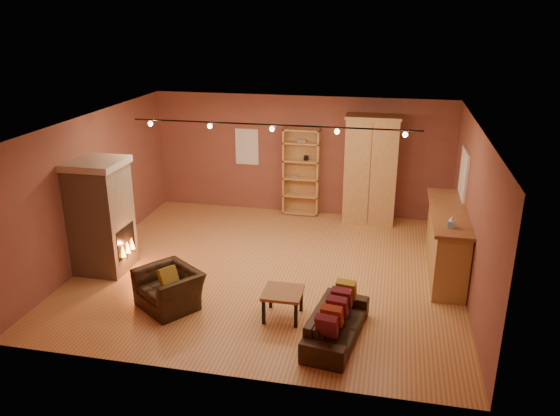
% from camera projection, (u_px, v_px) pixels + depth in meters
% --- Properties ---
extents(floor, '(7.00, 7.00, 0.00)m').
position_uv_depth(floor, '(270.00, 269.00, 10.33)').
color(floor, '#B0723E').
rests_on(floor, ground).
extents(ceiling, '(7.00, 7.00, 0.00)m').
position_uv_depth(ceiling, '(269.00, 122.00, 9.37)').
color(ceiling, brown).
rests_on(ceiling, back_wall).
extents(back_wall, '(7.00, 0.02, 2.80)m').
position_uv_depth(back_wall, '(301.00, 155.00, 12.84)').
color(back_wall, brown).
rests_on(back_wall, floor).
extents(left_wall, '(0.02, 6.50, 2.80)m').
position_uv_depth(left_wall, '(93.00, 187.00, 10.53)').
color(left_wall, brown).
rests_on(left_wall, floor).
extents(right_wall, '(0.02, 6.50, 2.80)m').
position_uv_depth(right_wall, '(472.00, 213.00, 9.17)').
color(right_wall, brown).
rests_on(right_wall, floor).
extents(fireplace, '(1.01, 0.98, 2.12)m').
position_uv_depth(fireplace, '(101.00, 216.00, 10.00)').
color(fireplace, tan).
rests_on(fireplace, floor).
extents(back_window, '(0.56, 0.04, 0.86)m').
position_uv_depth(back_window, '(247.00, 147.00, 13.02)').
color(back_window, white).
rests_on(back_window, back_wall).
extents(bookcase, '(0.85, 0.33, 2.07)m').
position_uv_depth(bookcase, '(302.00, 171.00, 12.85)').
color(bookcase, tan).
rests_on(bookcase, floor).
extents(armoire, '(1.21, 0.69, 2.47)m').
position_uv_depth(armoire, '(371.00, 170.00, 12.28)').
color(armoire, tan).
rests_on(armoire, floor).
extents(bar_counter, '(0.68, 2.58, 1.23)m').
position_uv_depth(bar_counter, '(447.00, 241.00, 10.00)').
color(bar_counter, tan).
rests_on(bar_counter, floor).
extents(tissue_box, '(0.12, 0.12, 0.21)m').
position_uv_depth(tissue_box, '(452.00, 222.00, 8.98)').
color(tissue_box, '#86B2D7').
rests_on(tissue_box, bar_counter).
extents(right_window, '(0.05, 0.90, 1.00)m').
position_uv_depth(right_window, '(464.00, 176.00, 10.38)').
color(right_window, white).
rests_on(right_window, right_wall).
extents(loveseat, '(0.73, 1.71, 0.72)m').
position_uv_depth(loveseat, '(337.00, 318.00, 8.04)').
color(loveseat, black).
rests_on(loveseat, floor).
extents(armchair, '(1.16, 1.09, 0.85)m').
position_uv_depth(armchair, '(169.00, 283.00, 8.90)').
color(armchair, black).
rests_on(armchair, floor).
extents(coffee_table, '(0.61, 0.61, 0.46)m').
position_uv_depth(coffee_table, '(283.00, 295.00, 8.58)').
color(coffee_table, '#915A35').
rests_on(coffee_table, floor).
extents(track_rail, '(5.20, 0.09, 0.13)m').
position_uv_depth(track_rail, '(272.00, 127.00, 9.60)').
color(track_rail, black).
rests_on(track_rail, ceiling).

